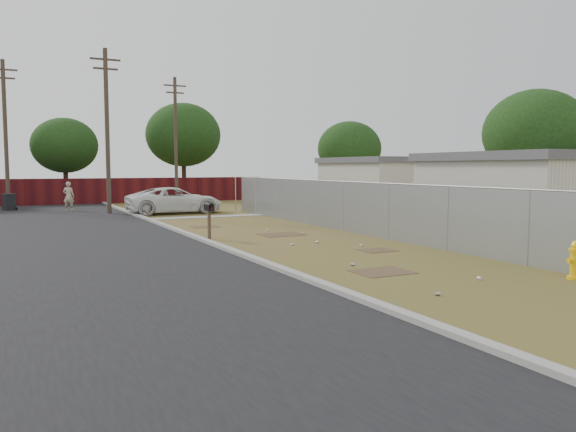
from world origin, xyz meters
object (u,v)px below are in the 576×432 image
mailbox (209,210)px  pedestrian (69,196)px  trash_bin (9,202)px  pickup_truck (175,200)px  fire_hydrant (576,260)px

mailbox → pedestrian: bearing=101.4°
mailbox → trash_bin: 19.21m
pedestrian → trash_bin: size_ratio=1.74×
pickup_truck → pedestrian: pedestrian is taller
pickup_truck → pedestrian: size_ratio=3.04×
mailbox → pickup_truck: 11.76m
fire_hydrant → trash_bin: (-11.64, 28.74, 0.07)m
mailbox → pedestrian: (-3.23, 16.03, -0.18)m
pickup_truck → pedestrian: bearing=48.2°
pickup_truck → trash_bin: pickup_truck is taller
mailbox → pedestrian: size_ratio=0.76×
trash_bin → mailbox: bearing=-70.6°
pickup_truck → fire_hydrant: bearing=-172.3°
mailbox → trash_bin: mailbox is taller
fire_hydrant → pickup_truck: pickup_truck is taller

